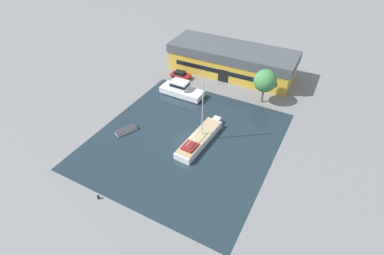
% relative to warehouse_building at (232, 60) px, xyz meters
% --- Properties ---
extents(ground_plane, '(440.00, 440.00, 0.00)m').
position_rel_warehouse_building_xyz_m(ground_plane, '(2.42, -26.07, -3.11)').
color(ground_plane, slate).
extents(water_canal, '(29.45, 31.83, 0.01)m').
position_rel_warehouse_building_xyz_m(water_canal, '(2.42, -26.07, -3.11)').
color(water_canal, '#1E2D38').
rests_on(water_canal, ground).
extents(warehouse_building, '(28.67, 10.66, 6.15)m').
position_rel_warehouse_building_xyz_m(warehouse_building, '(0.00, 0.00, 0.00)').
color(warehouse_building, gold).
rests_on(warehouse_building, ground).
extents(quay_tree_near_building, '(4.42, 4.42, 7.05)m').
position_rel_warehouse_building_xyz_m(quay_tree_near_building, '(10.25, -8.61, 1.71)').
color(quay_tree_near_building, brown).
rests_on(quay_tree_near_building, ground).
extents(parked_car, '(4.58, 2.22, 1.57)m').
position_rel_warehouse_building_xyz_m(parked_car, '(-9.04, -7.78, -2.32)').
color(parked_car, maroon).
rests_on(parked_car, ground).
extents(sailboat_moored, '(3.49, 12.53, 13.17)m').
position_rel_warehouse_building_xyz_m(sailboat_moored, '(4.80, -25.33, -2.42)').
color(sailboat_moored, white).
rests_on(sailboat_moored, water_canal).
extents(motor_cruiser, '(9.16, 3.49, 3.19)m').
position_rel_warehouse_building_xyz_m(motor_cruiser, '(-5.27, -14.02, -1.97)').
color(motor_cruiser, white).
rests_on(motor_cruiser, water_canal).
extents(small_dinghy, '(3.05, 4.17, 0.55)m').
position_rel_warehouse_building_xyz_m(small_dinghy, '(-7.93, -29.07, -2.83)').
color(small_dinghy, silver).
rests_on(small_dinghy, water_canal).
extents(mooring_bollard, '(0.35, 0.35, 0.67)m').
position_rel_warehouse_building_xyz_m(mooring_bollard, '(-2.09, -42.64, -2.76)').
color(mooring_bollard, black).
rests_on(mooring_bollard, ground).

